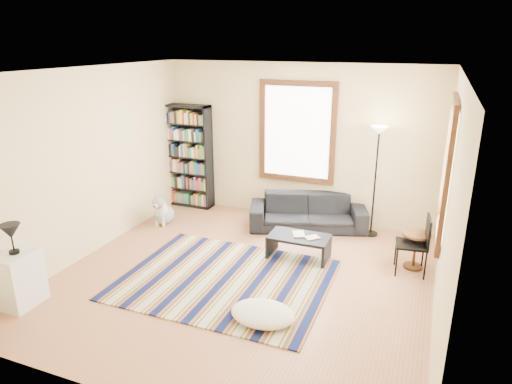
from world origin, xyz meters
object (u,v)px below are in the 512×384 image
at_px(bookshelf, 189,156).
at_px(side_table, 415,250).
at_px(floor_cushion, 263,314).
at_px(folding_chair, 412,245).
at_px(white_cabinet, 19,279).
at_px(sofa, 308,212).
at_px(coffee_table, 299,247).
at_px(floor_lamp, 375,182).
at_px(dog, 163,209).

bearing_deg(bookshelf, side_table, -14.83).
distance_m(floor_cushion, folding_chair, 2.44).
bearing_deg(side_table, white_cabinet, -147.89).
distance_m(sofa, floor_cushion, 2.95).
distance_m(coffee_table, white_cabinet, 3.80).
distance_m(folding_chair, white_cabinet, 5.18).
relative_size(coffee_table, white_cabinet, 1.29).
bearing_deg(floor_cushion, sofa, 95.32).
xyz_separation_m(floor_lamp, dog, (-3.55, -0.86, -0.65)).
height_order(bookshelf, floor_lamp, bookshelf).
xyz_separation_m(white_cabinet, dog, (0.20, 2.94, -0.07)).
height_order(floor_cushion, folding_chair, folding_chair).
height_order(side_table, folding_chair, folding_chair).
bearing_deg(folding_chair, sofa, 142.49).
bearing_deg(white_cabinet, bookshelf, 86.03).
distance_m(sofa, white_cabinet, 4.56).
bearing_deg(coffee_table, side_table, 10.88).
xyz_separation_m(floor_lamp, white_cabinet, (-3.75, -3.80, -0.58)).
xyz_separation_m(bookshelf, white_cabinet, (-0.18, -3.97, -0.65)).
bearing_deg(floor_lamp, folding_chair, -58.57).
distance_m(white_cabinet, dog, 2.94).
bearing_deg(side_table, coffee_table, -169.12).
bearing_deg(folding_chair, floor_lamp, 114.20).
height_order(side_table, dog, dog).
distance_m(sofa, dog, 2.58).
bearing_deg(side_table, folding_chair, -106.33).
bearing_deg(sofa, floor_cushion, -103.25).
height_order(coffee_table, folding_chair, folding_chair).
bearing_deg(side_table, sofa, 154.58).
xyz_separation_m(bookshelf, side_table, (4.32, -1.14, -0.73)).
bearing_deg(floor_lamp, sofa, -174.76).
bearing_deg(dog, floor_lamp, 5.87).
bearing_deg(sofa, bookshelf, 155.21).
relative_size(bookshelf, floor_cushion, 2.58).
xyz_separation_m(side_table, dog, (-4.30, 0.11, 0.01)).
bearing_deg(sofa, folding_chair, -48.86).
xyz_separation_m(coffee_table, folding_chair, (1.59, 0.15, 0.25)).
relative_size(sofa, bookshelf, 1.00).
relative_size(floor_lamp, side_table, 3.44).
xyz_separation_m(sofa, floor_cushion, (0.27, -2.93, -0.20)).
height_order(bookshelf, coffee_table, bookshelf).
distance_m(floor_lamp, dog, 3.71).
bearing_deg(coffee_table, folding_chair, 5.22).
distance_m(bookshelf, coffee_table, 3.16).
xyz_separation_m(folding_chair, dog, (-4.25, 0.28, -0.15)).
relative_size(floor_lamp, dog, 3.32).
height_order(sofa, bookshelf, bookshelf).
bearing_deg(floor_lamp, coffee_table, -124.76).
distance_m(bookshelf, floor_cushion, 4.32).
xyz_separation_m(sofa, folding_chair, (1.79, -1.04, 0.14)).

